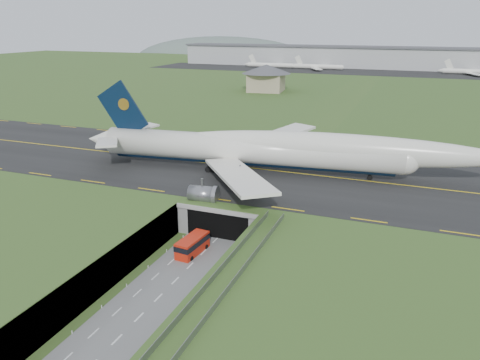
% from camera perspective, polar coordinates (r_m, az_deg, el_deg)
% --- Properties ---
extents(ground, '(900.00, 900.00, 0.00)m').
position_cam_1_polar(ground, '(79.76, -5.11, -9.52)').
color(ground, '#335622').
rests_on(ground, ground).
extents(airfield_deck, '(800.00, 800.00, 6.00)m').
position_cam_1_polar(airfield_deck, '(78.39, -5.17, -7.58)').
color(airfield_deck, gray).
rests_on(airfield_deck, ground).
extents(trench_road, '(12.00, 75.00, 0.20)m').
position_cam_1_polar(trench_road, '(73.94, -7.71, -11.96)').
color(trench_road, slate).
rests_on(trench_road, ground).
extents(taxiway, '(800.00, 44.00, 0.18)m').
position_cam_1_polar(taxiway, '(105.73, 2.66, 1.30)').
color(taxiway, black).
rests_on(taxiway, airfield_deck).
extents(tunnel_portal, '(17.00, 22.30, 6.00)m').
position_cam_1_polar(tunnel_portal, '(92.21, -0.61, -3.15)').
color(tunnel_portal, gray).
rests_on(tunnel_portal, ground).
extents(guideway, '(3.00, 53.00, 7.05)m').
position_cam_1_polar(guideway, '(58.11, -3.71, -15.04)').
color(guideway, '#A8A8A3').
rests_on(guideway, ground).
extents(jumbo_jet, '(92.37, 59.50, 19.81)m').
position_cam_1_polar(jumbo_jet, '(102.01, 4.49, 3.67)').
color(jumbo_jet, white).
rests_on(jumbo_jet, ground).
extents(shuttle_tram, '(3.40, 7.49, 2.97)m').
position_cam_1_polar(shuttle_tram, '(80.63, -5.83, -7.90)').
color(shuttle_tram, red).
rests_on(shuttle_tram, ground).
extents(service_building, '(26.00, 26.00, 12.82)m').
position_cam_1_polar(service_building, '(230.74, 3.23, 12.61)').
color(service_building, tan).
rests_on(service_building, ground).
extents(cargo_terminal, '(320.00, 67.00, 15.60)m').
position_cam_1_polar(cargo_terminal, '(364.41, 16.58, 14.14)').
color(cargo_terminal, '#B2B2B2').
rests_on(cargo_terminal, ground).
extents(distant_hills, '(700.00, 91.00, 60.00)m').
position_cam_1_polar(distant_hills, '(495.64, 25.42, 12.04)').
color(distant_hills, slate).
rests_on(distant_hills, ground).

